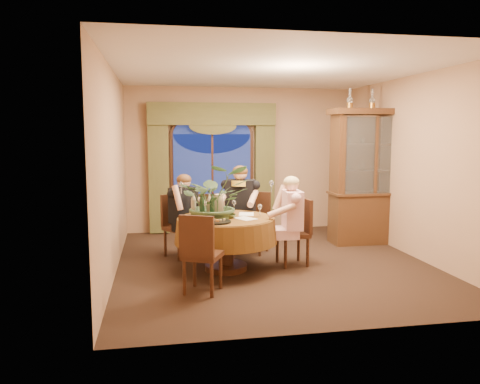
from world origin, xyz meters
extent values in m
plane|color=black|center=(0.00, 0.00, 0.00)|extent=(5.00, 5.00, 0.00)
plane|color=#A27A5B|center=(0.00, 2.50, 1.40)|extent=(4.50, 0.00, 4.50)
plane|color=#A27A5B|center=(2.25, 0.00, 1.40)|extent=(0.00, 5.00, 5.00)
plane|color=white|center=(0.00, 0.00, 2.80)|extent=(5.00, 5.00, 0.00)
cube|color=#494A24|center=(-1.63, 2.38, 1.18)|extent=(0.38, 0.14, 2.32)
cube|color=#494A24|center=(0.43, 2.38, 1.18)|extent=(0.38, 0.14, 2.32)
cylinder|color=maroon|center=(-0.73, -0.25, 0.38)|extent=(1.62, 1.62, 0.75)
cube|color=#3B2111|center=(1.98, 0.98, 1.16)|extent=(1.44, 0.57, 2.33)
cube|color=black|center=(0.26, -0.16, 0.48)|extent=(0.46, 0.46, 0.96)
cube|color=black|center=(-0.15, 0.63, 0.48)|extent=(0.58, 0.58, 0.96)
cube|color=black|center=(-1.32, 0.59, 0.48)|extent=(0.59, 0.59, 0.96)
cube|color=black|center=(-1.14, -1.12, 0.48)|extent=(0.56, 0.56, 0.96)
imported|color=#3A5633|center=(-0.87, -0.16, 1.37)|extent=(0.97, 1.08, 0.84)
imported|color=#41532A|center=(-0.69, -0.31, 0.78)|extent=(0.17, 0.17, 0.05)
cylinder|color=black|center=(-0.91, -0.63, 0.76)|extent=(0.37, 0.37, 0.02)
cylinder|color=black|center=(-1.06, -0.26, 0.92)|extent=(0.07, 0.07, 0.33)
cylinder|color=black|center=(-1.05, -0.07, 0.92)|extent=(0.07, 0.07, 0.33)
cylinder|color=tan|center=(-0.96, -0.21, 0.92)|extent=(0.07, 0.07, 0.33)
cylinder|color=black|center=(-0.93, -0.28, 0.92)|extent=(0.07, 0.07, 0.33)
cylinder|color=tan|center=(-1.17, -0.13, 0.92)|extent=(0.07, 0.07, 0.33)
cube|color=white|center=(-0.49, -0.41, 0.75)|extent=(0.33, 0.36, 0.00)
cube|color=white|center=(-0.41, -0.06, 0.75)|extent=(0.27, 0.34, 0.00)
camera|label=1|loc=(-1.66, -6.59, 1.89)|focal=35.00mm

